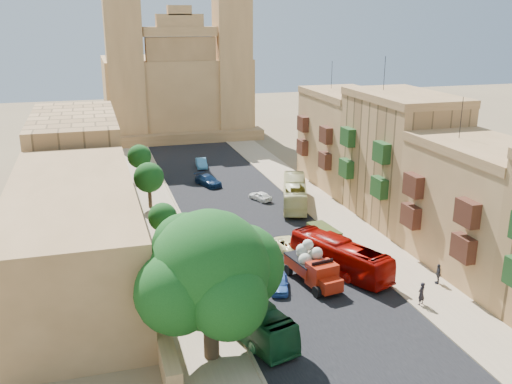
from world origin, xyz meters
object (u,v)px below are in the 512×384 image
bus_red_east (340,256)px  car_white_b (260,196)px  ficus_tree (211,273)px  street_tree_b (163,217)px  church (177,83)px  olive_pickup (324,236)px  pedestrian_c (438,274)px  street_tree_a (183,268)px  car_dkblue (208,180)px  car_white_a (226,229)px  bus_green_north (246,314)px  street_tree_d (139,157)px  street_tree_c (149,178)px  car_cream (288,244)px  bus_cream_east (295,193)px  car_blue_a (279,283)px  red_truck (313,266)px  car_blue_b (201,163)px  pedestrian_a (421,294)px

bus_red_east → car_white_b: 21.29m
ficus_tree → street_tree_b: size_ratio=2.33×
church → olive_pickup: bearing=-84.9°
bus_red_east → pedestrian_c: (6.97, -4.46, -0.58)m
street_tree_a → car_dkblue: street_tree_a is taller
car_white_a → car_white_b: 11.92m
bus_green_north → street_tree_d: bearing=78.6°
street_tree_c → car_cream: bearing=-55.9°
street_tree_b → bus_green_north: street_tree_b is taller
bus_cream_east → bus_red_east: bearing=101.5°
ficus_tree → car_white_a: 22.48m
street_tree_d → street_tree_c: bearing=-90.0°
church → car_blue_a: 67.47m
street_tree_d → bus_green_north: street_tree_d is taller
red_truck → bus_green_north: size_ratio=0.64×
bus_cream_east → street_tree_b: bearing=44.9°
bus_red_east → bus_cream_east: 18.49m
church → car_white_a: 54.43m
car_blue_a → street_tree_d: bearing=120.1°
car_white_a → car_blue_a: bearing=-74.7°
church → red_truck: size_ratio=5.61×
street_tree_b → pedestrian_c: 25.78m
church → street_tree_d: size_ratio=7.33×
olive_pickup → car_blue_a: (-7.39, -8.23, -0.22)m
street_tree_c → bus_cream_east: size_ratio=0.49×
car_dkblue → car_white_b: bearing=-79.6°
church → street_tree_b: size_ratio=8.36×
bus_cream_east → ficus_tree: bearing=79.5°
street_tree_a → bus_green_north: street_tree_a is taller
street_tree_b → pedestrian_c: size_ratio=2.47×
car_dkblue → car_white_b: (4.80, -8.06, -0.12)m
street_tree_a → car_white_a: street_tree_a is taller
ficus_tree → street_tree_c: bearing=91.1°
bus_green_north → bus_red_east: bus_red_east is taller
street_tree_a → car_cream: bearing=33.5°
ficus_tree → street_tree_a: ficus_tree is taller
street_tree_c → street_tree_d: street_tree_c is taller
street_tree_c → pedestrian_c: street_tree_c is taller
ficus_tree → street_tree_b: bearing=91.7°
church → car_cream: 59.87m
church → car_cream: (1.24, -59.19, -8.88)m
olive_pickup → car_white_b: size_ratio=1.27×
olive_pickup → car_white_a: size_ratio=1.15×
car_dkblue → car_blue_b: car_dkblue is taller
car_white_b → pedestrian_a: size_ratio=1.75×
ficus_tree → bus_cream_east: (15.91, 27.96, -4.46)m
olive_pickup → church: bearing=95.1°
red_truck → car_white_a: (-4.47, 12.90, -0.98)m
ficus_tree → bus_green_north: 5.93m
olive_pickup → street_tree_b: bearing=165.3°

